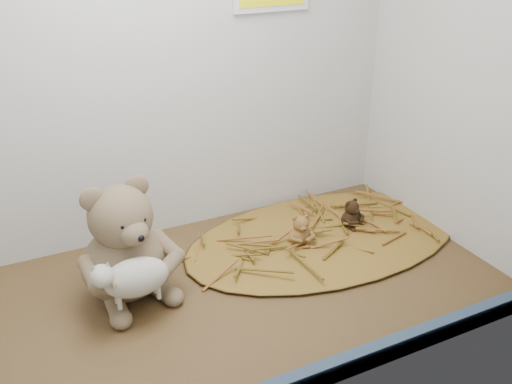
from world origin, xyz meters
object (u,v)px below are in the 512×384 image
toy_lamb (136,277)px  main_teddy (122,241)px  mini_teddy_tan (301,228)px  mini_teddy_brown (351,212)px

toy_lamb → main_teddy: bearing=90.0°
toy_lamb → mini_teddy_tan: toy_lamb is taller
mini_teddy_brown → toy_lamb: bearing=175.8°
main_teddy → mini_teddy_tan: size_ratio=3.38×
mini_teddy_tan → mini_teddy_brown: mini_teddy_tan is taller
main_teddy → mini_teddy_tan: (39.25, 0.12, -7.25)cm
mini_teddy_tan → toy_lamb: bearing=-155.2°
mini_teddy_brown → mini_teddy_tan: bearing=171.4°
main_teddy → toy_lamb: main_teddy is taller
main_teddy → mini_teddy_brown: size_ratio=3.50×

